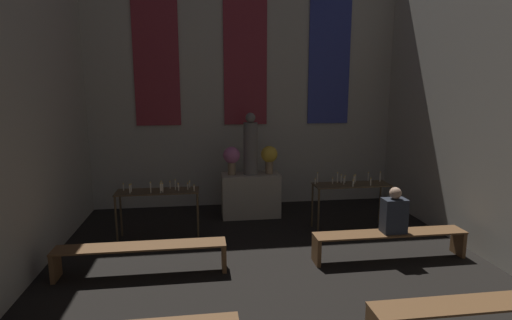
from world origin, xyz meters
TOP-DOWN VIEW (x-y plane):
  - wall_back at (0.00, 11.33)m, footprint 6.94×0.16m
  - altar at (0.00, 10.39)m, footprint 1.19×0.57m
  - statue at (0.00, 10.39)m, footprint 0.29×0.29m
  - flower_vase_left at (-0.39, 10.39)m, footprint 0.34×0.34m
  - flower_vase_right at (0.39, 10.39)m, footprint 0.34×0.34m
  - candle_rack_left at (-1.76, 9.36)m, footprint 1.42×0.47m
  - candle_rack_right at (1.76, 9.36)m, footprint 1.42×0.47m
  - pew_third_right at (1.87, 5.94)m, footprint 2.40×0.36m
  - pew_back_left at (-1.87, 7.99)m, footprint 2.40×0.36m
  - pew_back_right at (1.87, 7.99)m, footprint 2.40×0.36m
  - person_seated at (1.92, 7.99)m, footprint 0.36×0.24m

SIDE VIEW (x-z plane):
  - pew_third_right at x=1.87m, z-range 0.11..0.55m
  - pew_back_left at x=-1.87m, z-range 0.11..0.55m
  - pew_back_right at x=1.87m, z-range 0.11..0.55m
  - altar at x=0.00m, z-range 0.00..0.89m
  - person_seated at x=1.92m, z-range 0.38..1.10m
  - candle_rack_left at x=-1.76m, z-range 0.23..1.29m
  - candle_rack_right at x=1.76m, z-range 0.22..1.30m
  - flower_vase_left at x=-0.39m, z-range 0.97..1.54m
  - flower_vase_right at x=0.39m, z-range 0.97..1.54m
  - statue at x=0.00m, z-range 0.84..2.10m
  - wall_back at x=0.00m, z-range 0.03..5.75m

